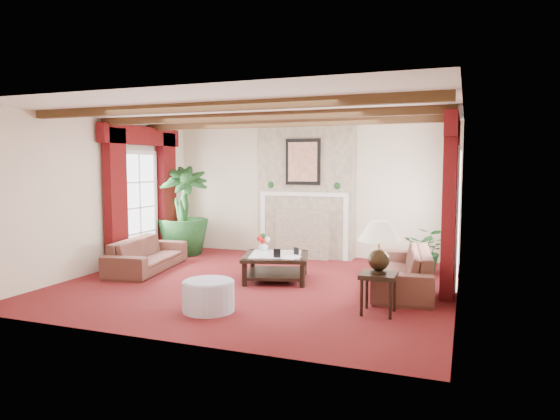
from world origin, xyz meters
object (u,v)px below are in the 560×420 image
at_px(sofa_left, 147,249).
at_px(coffee_table, 276,267).
at_px(sofa_right, 402,262).
at_px(side_table, 378,293).
at_px(potted_palm, 183,230).
at_px(ottoman, 209,296).

relative_size(sofa_left, coffee_table, 1.95).
relative_size(sofa_left, sofa_right, 0.92).
bearing_deg(side_table, sofa_right, 84.91).
relative_size(sofa_left, side_table, 3.85).
bearing_deg(coffee_table, side_table, -49.85).
distance_m(potted_palm, coffee_table, 3.09).
relative_size(sofa_left, ottoman, 3.01).
height_order(sofa_right, side_table, sofa_right).
height_order(coffee_table, side_table, side_table).
xyz_separation_m(sofa_right, ottoman, (-2.20, -2.04, -0.22)).
bearing_deg(potted_palm, side_table, -31.45).
bearing_deg(sofa_left, coffee_table, -98.02).
relative_size(potted_palm, side_table, 4.03).
xyz_separation_m(side_table, ottoman, (-2.08, -0.66, -0.07)).
distance_m(sofa_left, ottoman, 2.93).
bearing_deg(sofa_right, potted_palm, -114.06).
distance_m(sofa_left, potted_palm, 1.61).
xyz_separation_m(sofa_left, side_table, (4.34, -1.20, -0.12)).
bearing_deg(ottoman, sofa_right, 42.77).
relative_size(sofa_right, side_table, 4.18).
bearing_deg(coffee_table, ottoman, -111.58).
distance_m(coffee_table, side_table, 2.27).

